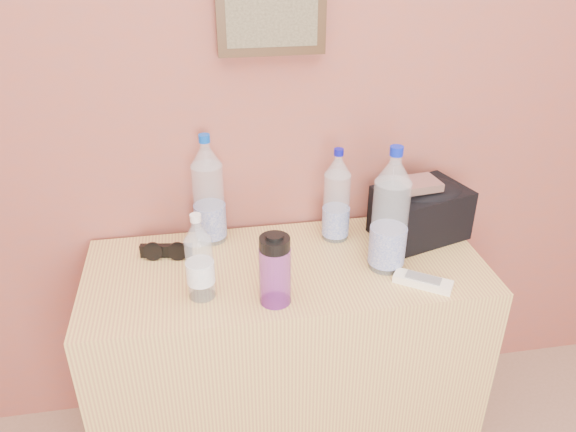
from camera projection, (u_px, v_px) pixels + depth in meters
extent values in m
plane|color=#9D4B39|center=(272.00, 25.00, 1.55)|extent=(4.00, 0.00, 4.00)
cube|color=tan|center=(286.00, 359.00, 1.80)|extent=(1.16, 0.48, 0.72)
cylinder|color=white|center=(209.00, 196.00, 1.69)|extent=(0.09, 0.09, 0.30)
cylinder|color=#0845BB|center=(204.00, 138.00, 1.60)|extent=(0.03, 0.03, 0.02)
cylinder|color=silver|center=(337.00, 200.00, 1.71)|extent=(0.08, 0.08, 0.26)
cylinder|color=#0B0D9A|center=(339.00, 152.00, 1.63)|extent=(0.03, 0.03, 0.02)
cylinder|color=white|center=(390.00, 217.00, 1.55)|extent=(0.10, 0.10, 0.32)
cylinder|color=#091DB7|center=(397.00, 151.00, 1.45)|extent=(0.04, 0.04, 0.02)
cylinder|color=silver|center=(200.00, 262.00, 1.45)|extent=(0.07, 0.07, 0.21)
cylinder|color=silver|center=(196.00, 218.00, 1.39)|extent=(0.03, 0.03, 0.02)
cylinder|color=purple|center=(275.00, 275.00, 1.44)|extent=(0.08, 0.08, 0.16)
cylinder|color=black|center=(275.00, 242.00, 1.40)|extent=(0.08, 0.08, 0.04)
cube|color=silver|center=(423.00, 282.00, 1.54)|extent=(0.16, 0.13, 0.02)
cube|color=silver|center=(419.00, 184.00, 1.66)|extent=(0.13, 0.11, 0.02)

